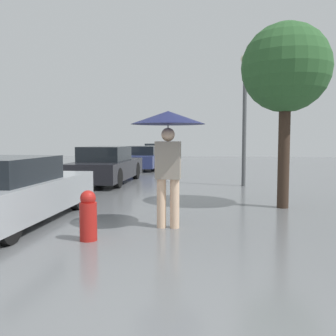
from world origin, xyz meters
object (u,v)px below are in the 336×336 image
at_px(parked_car_third, 143,158).
at_px(fire_hydrant, 88,216).
at_px(tree, 286,70).
at_px(pedestrian, 168,132).
at_px(street_lamp, 245,106).
at_px(parked_car_nearest, 4,192).
at_px(parked_car_second, 107,166).
at_px(parked_car_farthest, 158,153).

bearing_deg(parked_car_third, fire_hydrant, -82.62).
bearing_deg(tree, fire_hydrant, -137.25).
relative_size(pedestrian, street_lamp, 0.47).
bearing_deg(parked_car_nearest, street_lamp, 51.64).
relative_size(parked_car_nearest, parked_car_second, 1.00).
bearing_deg(tree, parked_car_nearest, -157.86).
bearing_deg(parked_car_third, parked_car_second, -91.12).
bearing_deg(parked_car_farthest, parked_car_second, -89.92).
relative_size(parked_car_nearest, street_lamp, 1.05).
xyz_separation_m(pedestrian, parked_car_second, (-2.93, 6.30, -1.05)).
bearing_deg(parked_car_second, pedestrian, -65.03).
bearing_deg(parked_car_farthest, street_lamp, -69.32).
relative_size(parked_car_second, fire_hydrant, 5.80).
relative_size(parked_car_third, tree, 1.13).
height_order(pedestrian, parked_car_third, pedestrian).
bearing_deg(parked_car_nearest, fire_hydrant, -26.85).
xyz_separation_m(parked_car_second, tree, (5.22, -4.12, 2.43)).
xyz_separation_m(parked_car_nearest, street_lamp, (4.72, 5.97, 2.03)).
xyz_separation_m(pedestrian, fire_hydrant, (-1.09, -0.95, -1.26)).
distance_m(parked_car_farthest, tree, 17.19).
height_order(pedestrian, parked_car_second, pedestrian).
bearing_deg(pedestrian, tree, 43.50).
bearing_deg(tree, street_lamp, 98.48).
relative_size(parked_car_nearest, parked_car_third, 0.97).
relative_size(parked_car_farthest, street_lamp, 1.05).
bearing_deg(parked_car_nearest, parked_car_third, 89.13).
bearing_deg(parked_car_third, parked_car_nearest, -90.87).
bearing_deg(pedestrian, parked_car_second, 114.97).
distance_m(parked_car_third, fire_hydrant, 13.45).
distance_m(parked_car_third, parked_car_farthest, 5.98).
height_order(pedestrian, fire_hydrant, pedestrian).
distance_m(parked_car_farthest, fire_hydrant, 19.40).
bearing_deg(tree, pedestrian, -136.50).
bearing_deg(parked_car_third, street_lamp, -54.67).
xyz_separation_m(pedestrian, street_lamp, (1.72, 5.99, 0.95)).
distance_m(parked_car_nearest, street_lamp, 7.88).
relative_size(parked_car_farthest, fire_hydrant, 5.79).
height_order(parked_car_second, fire_hydrant, parked_car_second).
bearing_deg(parked_car_farthest, pedestrian, -80.88).
xyz_separation_m(street_lamp, fire_hydrant, (-2.81, -6.94, -2.21)).
relative_size(pedestrian, parked_car_nearest, 0.45).
relative_size(parked_car_third, street_lamp, 1.08).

